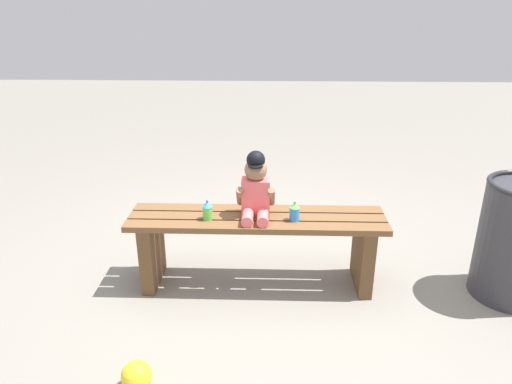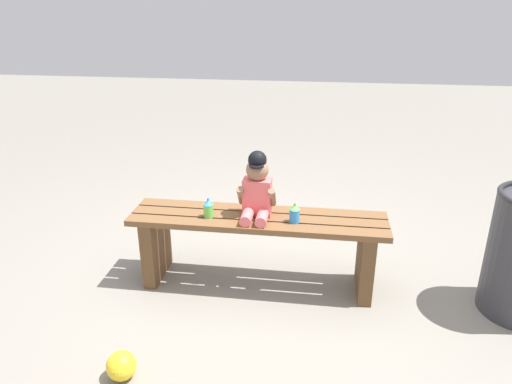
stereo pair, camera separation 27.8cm
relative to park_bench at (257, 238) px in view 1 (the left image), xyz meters
The scene contains 6 objects.
ground_plane 0.32m from the park_bench, 90.00° to the right, with size 16.00×16.00×0.00m, color gray.
park_bench is the anchor object (origin of this frame).
child_figure 0.33m from the park_bench, 114.24° to the left, with size 0.23×0.27×0.40m.
sippy_cup_left 0.37m from the park_bench, behind, with size 0.06×0.06×0.12m.
sippy_cup_right 0.31m from the park_bench, 12.67° to the right, with size 0.06×0.06×0.12m.
toy_ball 1.09m from the park_bench, 120.15° to the right, with size 0.15×0.15×0.15m, color yellow.
Camera 1 is at (0.08, -2.62, 1.71)m, focal length 33.35 mm.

